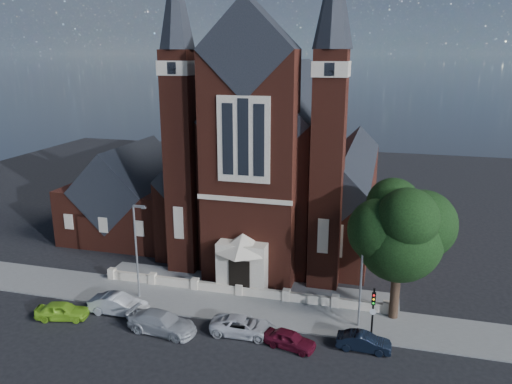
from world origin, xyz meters
TOP-DOWN VIEW (x-y plane):
  - ground at (0.00, 15.00)m, footprint 120.00×120.00m
  - pavement_strip at (0.00, 4.50)m, footprint 60.00×5.00m
  - forecourt_paving at (0.00, 8.50)m, footprint 26.00×3.00m
  - forecourt_wall at (0.00, 6.50)m, footprint 24.00×0.40m
  - church at (-0.00, 22.94)m, footprint 20.01×34.90m
  - parish_hall at (-16.00, 18.00)m, footprint 12.00×12.20m
  - street_tree at (12.60, 5.71)m, footprint 6.40×6.60m
  - street_lamp_left at (-7.91, 4.00)m, footprint 1.16×0.22m
  - street_lamp_right at (10.09, 4.00)m, footprint 1.16×0.22m
  - traffic_signal at (11.00, 2.43)m, footprint 0.28×0.42m
  - car_lime_van at (-12.02, -0.69)m, footprint 4.25×2.49m
  - car_silver_a at (-8.27, 1.16)m, footprint 4.65×1.70m
  - car_silver_b at (-3.80, -0.44)m, footprint 5.42×2.67m
  - car_white_suv at (2.00, 0.81)m, footprint 4.85×2.38m
  - car_dark_red at (5.60, 0.02)m, footprint 3.89×2.25m
  - car_navy at (10.55, 1.05)m, footprint 3.72×1.34m

SIDE VIEW (x-z plane):
  - ground at x=0.00m, z-range 0.00..0.00m
  - pavement_strip at x=0.00m, z-range -0.06..0.06m
  - forecourt_paving at x=0.00m, z-range -0.07..0.07m
  - forecourt_wall at x=0.00m, z-range -0.45..0.45m
  - car_navy at x=10.55m, z-range 0.00..1.22m
  - car_dark_red at x=5.60m, z-range 0.00..1.24m
  - car_white_suv at x=2.00m, z-range 0.00..1.32m
  - car_lime_van at x=-12.02m, z-range 0.00..1.36m
  - car_silver_b at x=-3.80m, z-range 0.00..1.52m
  - car_silver_a at x=-8.27m, z-range 0.00..1.52m
  - traffic_signal at x=11.00m, z-range 0.58..4.58m
  - parish_hall at x=-16.00m, z-range -1.11..9.13m
  - street_lamp_left at x=-7.91m, z-range 0.55..8.64m
  - street_lamp_right at x=10.09m, z-range 0.55..8.64m
  - street_tree at x=12.60m, z-range 1.61..12.31m
  - church at x=0.00m, z-range -6.41..22.79m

